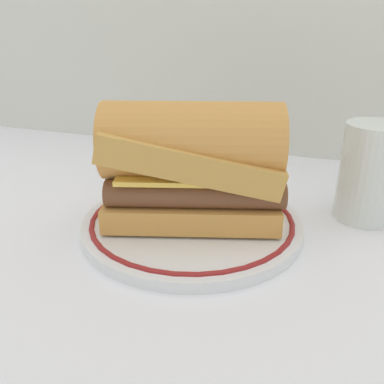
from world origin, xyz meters
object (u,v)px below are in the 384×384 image
object	(u,v)px
drinking_glass	(370,178)
butter_knife	(225,168)
salt_shaker	(359,164)
plate	(192,222)
sausage_sandwich	(192,162)

from	to	relation	value
drinking_glass	butter_knife	size ratio (longest dim) A/B	0.92
salt_shaker	butter_knife	distance (m)	0.20
plate	drinking_glass	size ratio (longest dim) A/B	2.17
butter_knife	sausage_sandwich	bearing A→B (deg)	-85.44
plate	salt_shaker	distance (m)	0.27
sausage_sandwich	butter_knife	distance (m)	0.22
plate	butter_knife	distance (m)	0.20
plate	drinking_glass	world-z (taller)	drinking_glass
plate	butter_knife	xyz separation A→B (m)	(-0.02, 0.20, -0.00)
sausage_sandwich	salt_shaker	bearing A→B (deg)	30.98
plate	salt_shaker	xyz separation A→B (m)	(0.18, 0.20, 0.03)
salt_shaker	butter_knife	world-z (taller)	salt_shaker
plate	butter_knife	size ratio (longest dim) A/B	1.99
plate	sausage_sandwich	size ratio (longest dim) A/B	1.19
drinking_glass	salt_shaker	xyz separation A→B (m)	(-0.01, 0.11, -0.02)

